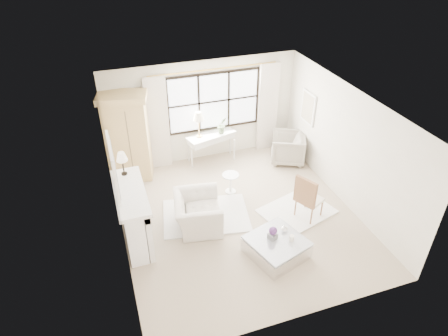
{
  "coord_description": "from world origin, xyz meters",
  "views": [
    {
      "loc": [
        -2.51,
        -6.36,
        5.78
      ],
      "look_at": [
        -0.28,
        0.2,
        1.24
      ],
      "focal_mm": 32.0,
      "sensor_mm": 36.0,
      "label": 1
    }
  ],
  "objects_px": {
    "armoire": "(128,137)",
    "console_table": "(211,148)",
    "coffee_table": "(276,247)",
    "club_armchair": "(198,212)"
  },
  "relations": [
    {
      "from": "armoire",
      "to": "console_table",
      "type": "height_order",
      "value": "armoire"
    },
    {
      "from": "armoire",
      "to": "coffee_table",
      "type": "height_order",
      "value": "armoire"
    },
    {
      "from": "armoire",
      "to": "console_table",
      "type": "distance_m",
      "value": 2.25
    },
    {
      "from": "armoire",
      "to": "console_table",
      "type": "xyz_separation_m",
      "value": [
        2.13,
        0.06,
        -0.74
      ]
    },
    {
      "from": "club_armchair",
      "to": "console_table",
      "type": "bearing_deg",
      "value": -13.33
    },
    {
      "from": "armoire",
      "to": "coffee_table",
      "type": "xyz_separation_m",
      "value": [
        2.29,
        -3.7,
        -0.96
      ]
    },
    {
      "from": "console_table",
      "to": "coffee_table",
      "type": "bearing_deg",
      "value": -102.74
    },
    {
      "from": "coffee_table",
      "to": "console_table",
      "type": "bearing_deg",
      "value": 74.87
    },
    {
      "from": "console_table",
      "to": "club_armchair",
      "type": "relative_size",
      "value": 1.24
    },
    {
      "from": "coffee_table",
      "to": "club_armchair",
      "type": "bearing_deg",
      "value": 115.16
    }
  ]
}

